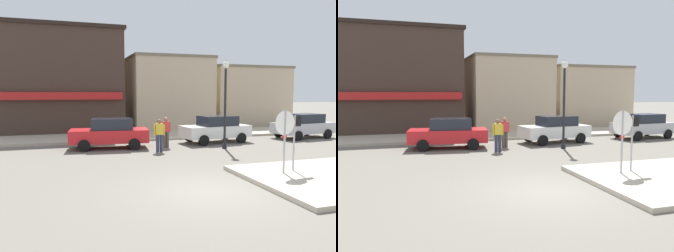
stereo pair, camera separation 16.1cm
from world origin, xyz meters
The scene contains 13 objects.
ground_plane centered at (0.00, 0.00, 0.00)m, with size 160.00×160.00×0.00m, color #6B665B.
kerb_far centered at (0.00, 12.46, 0.07)m, with size 80.00×4.00×0.15m, color #B7AD99.
stop_sign centered at (3.04, 0.77, 1.52)m, with size 0.82×0.09×2.30m.
one_way_sign centered at (3.59, 0.98, 1.33)m, with size 0.60×0.07×2.10m.
lamp_post centered at (3.85, 6.67, 2.96)m, with size 0.36×0.36×4.54m.
parked_car_nearest centered at (-1.83, 8.56, 0.81)m, with size 4.17×2.23×1.56m.
parked_car_second centered at (4.35, 8.75, 0.81)m, with size 4.15×2.19×1.56m.
parked_car_third centered at (10.59, 8.81, 0.81)m, with size 4.16×2.19×1.56m.
pedestrian_crossing_near centered at (0.35, 6.79, 0.87)m, with size 0.56×0.25×1.61m.
pedestrian_crossing_far centered at (1.03, 7.89, 0.87)m, with size 0.56×0.28×1.61m.
building_corner_shop centered at (-4.61, 19.13, 3.78)m, with size 9.59×9.86×7.56m.
building_storefront_left_near centered at (3.94, 17.26, 2.87)m, with size 6.35×6.18×5.73m.
building_storefront_left_mid centered at (11.36, 18.80, 2.60)m, with size 7.13×7.27×5.20m.
Camera 1 is at (-4.08, -8.53, 2.87)m, focal length 35.00 mm.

